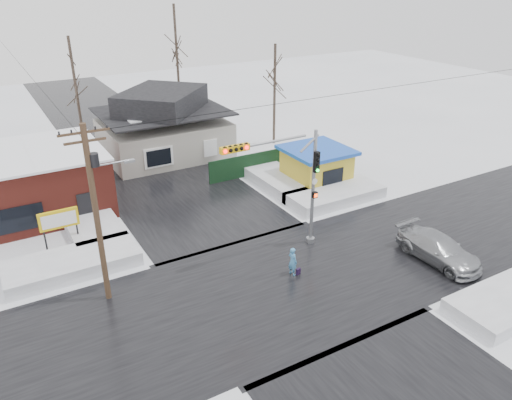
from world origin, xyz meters
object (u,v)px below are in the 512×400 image
marquee_sign (59,220)px  car (439,249)px  traffic_signal (291,178)px  kiosk (316,166)px  pedestrian (293,262)px  utility_pole (97,205)px

marquee_sign → car: size_ratio=0.50×
traffic_signal → marquee_sign: size_ratio=2.75×
kiosk → pedestrian: size_ratio=2.84×
kiosk → pedestrian: kiosk is taller
marquee_sign → car: marquee_sign is taller
kiosk → traffic_signal: bearing=-135.2°
marquee_sign → kiosk: size_ratio=0.55×
kiosk → car: 12.30m
pedestrian → car: pedestrian is taller
marquee_sign → kiosk: (18.50, 0.50, -0.46)m
utility_pole → car: 18.37m
traffic_signal → kiosk: size_ratio=1.52×
traffic_signal → utility_pole: size_ratio=0.78×
utility_pole → pedestrian: (9.04, -2.86, -4.30)m
utility_pole → marquee_sign: size_ratio=3.53×
traffic_signal → marquee_sign: 13.42m
marquee_sign → car: 21.50m
kiosk → car: kiosk is taller
marquee_sign → pedestrian: (10.11, -8.86, -1.11)m
traffic_signal → utility_pole: 10.39m
traffic_signal → car: bearing=-38.8°
marquee_sign → traffic_signal: bearing=-29.7°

